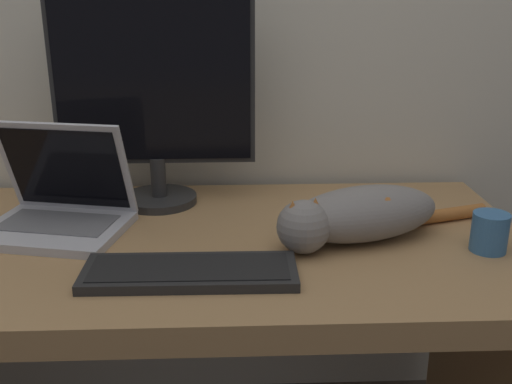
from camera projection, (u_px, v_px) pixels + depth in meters
name	position (u px, v px, depth m)	size (l,w,h in m)	color
desk	(180.00, 292.00, 1.40)	(1.60, 0.76, 0.71)	#A37A4C
monitor	(154.00, 90.00, 1.49)	(0.51, 0.20, 0.56)	#282828
laptop	(59.00, 209.00, 1.39)	(0.36, 0.31, 0.25)	#B7B7BC
external_keyboard	(190.00, 272.00, 1.17)	(0.42, 0.15, 0.02)	black
cat	(357.00, 214.00, 1.33)	(0.53, 0.27, 0.12)	gray
coffee_mug	(490.00, 232.00, 1.28)	(0.08, 0.08, 0.09)	teal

